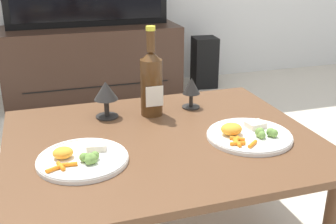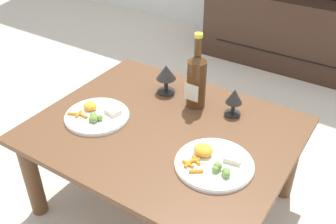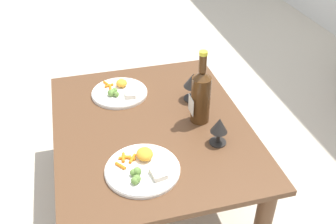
# 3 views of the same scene
# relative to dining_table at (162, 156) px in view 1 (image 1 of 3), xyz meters

# --- Properties ---
(dining_table) EXTENTS (1.03, 0.83, 0.43)m
(dining_table) POSITION_rel_dining_table_xyz_m (0.00, 0.00, 0.00)
(dining_table) COLOR brown
(dining_table) RESTS_ON ground_plane
(tv_stand) EXTENTS (1.23, 0.48, 0.53)m
(tv_stand) POSITION_rel_dining_table_xyz_m (-0.00, 1.73, -0.10)
(tv_stand) COLOR #382319
(tv_stand) RESTS_ON ground_plane
(floor_speaker) EXTENTS (0.20, 0.20, 0.40)m
(floor_speaker) POSITION_rel_dining_table_xyz_m (0.89, 1.75, -0.16)
(floor_speaker) COLOR black
(floor_speaker) RESTS_ON ground_plane
(wine_bottle) EXTENTS (0.08, 0.09, 0.34)m
(wine_bottle) POSITION_rel_dining_table_xyz_m (0.02, 0.22, 0.21)
(wine_bottle) COLOR #4C2D14
(wine_bottle) RESTS_ON dining_table
(goblet_left) EXTENTS (0.09, 0.09, 0.14)m
(goblet_left) POSITION_rel_dining_table_xyz_m (-0.14, 0.24, 0.17)
(goblet_left) COLOR black
(goblet_left) RESTS_ON dining_table
(goblet_right) EXTENTS (0.07, 0.07, 0.12)m
(goblet_right) POSITION_rel_dining_table_xyz_m (0.19, 0.24, 0.15)
(goblet_right) COLOR black
(goblet_right) RESTS_ON dining_table
(dinner_plate_left) EXTENTS (0.27, 0.27, 0.05)m
(dinner_plate_left) POSITION_rel_dining_table_xyz_m (-0.28, -0.09, 0.08)
(dinner_plate_left) COLOR white
(dinner_plate_left) RESTS_ON dining_table
(dinner_plate_right) EXTENTS (0.28, 0.28, 0.05)m
(dinner_plate_right) POSITION_rel_dining_table_xyz_m (0.27, -0.09, 0.08)
(dinner_plate_right) COLOR white
(dinner_plate_right) RESTS_ON dining_table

